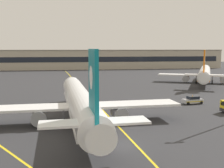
% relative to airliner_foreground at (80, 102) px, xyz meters
% --- Properties ---
extents(ground_plane, '(400.00, 400.00, 0.00)m').
position_rel_airliner_foreground_xyz_m(ground_plane, '(4.04, -11.16, -3.37)').
color(ground_plane, '#2D2D30').
extents(taxiway_centreline, '(13.00, 179.57, 0.01)m').
position_rel_airliner_foreground_xyz_m(taxiway_centreline, '(4.04, 18.84, -3.37)').
color(taxiway_centreline, yellow).
rests_on(taxiway_centreline, ground).
extents(taxiway_lead_in_stripe, '(31.40, 51.44, 0.01)m').
position_rel_airliner_foreground_xyz_m(taxiway_lead_in_stripe, '(-9.96, -9.16, -3.37)').
color(taxiway_lead_in_stripe, yellow).
rests_on(taxiway_lead_in_stripe, ground).
extents(airliner_foreground, '(32.16, 41.49, 11.65)m').
position_rel_airliner_foreground_xyz_m(airliner_foreground, '(0.00, 0.00, 0.00)').
color(airliner_foreground, white).
rests_on(airliner_foreground, ground).
extents(airliner_background, '(29.45, 36.78, 11.22)m').
position_rel_airliner_foreground_xyz_m(airliner_background, '(43.79, 46.39, -0.13)').
color(airliner_background, white).
rests_on(airliner_background, ground).
extents(service_car_second, '(4.37, 2.37, 1.79)m').
position_rel_airliner_foreground_xyz_m(service_car_second, '(24.29, 12.59, -2.60)').
color(service_car_second, '#B7B7BC').
rests_on(service_car_second, ground).
extents(safety_cone_by_nose_gear, '(0.44, 0.44, 0.55)m').
position_rel_airliner_foreground_xyz_m(safety_cone_by_nose_gear, '(0.49, 16.76, -3.11)').
color(safety_cone_by_nose_gear, orange).
rests_on(safety_cone_by_nose_gear, ground).
extents(terminal_building, '(157.21, 12.40, 10.74)m').
position_rel_airliner_foreground_xyz_m(terminal_building, '(9.00, 119.09, 2.01)').
color(terminal_building, '#B2A893').
rests_on(terminal_building, ground).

